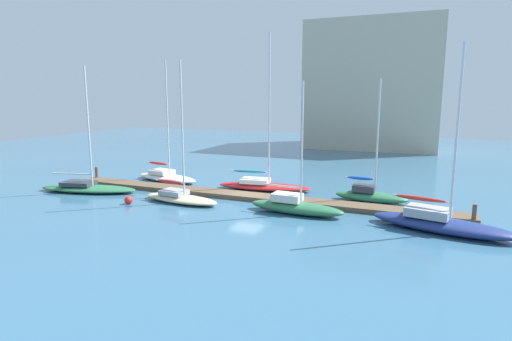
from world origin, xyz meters
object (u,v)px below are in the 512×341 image
sailboat_0 (87,187)px  sailboat_3 (263,184)px  sailboat_6 (440,222)px  harbor_building_distant (374,86)px  sailboat_5 (370,194)px  sailboat_1 (166,176)px  mooring_buoy_red (128,200)px  sailboat_2 (180,196)px  sailboat_4 (295,206)px

sailboat_0 → sailboat_3: sailboat_3 is taller
sailboat_0 → sailboat_6: sailboat_6 is taller
sailboat_0 → harbor_building_distant: (18.35, 43.50, 9.40)m
sailboat_5 → sailboat_6: bearing=-47.2°
sailboat_1 → sailboat_6: size_ratio=1.03×
sailboat_1 → mooring_buoy_red: size_ratio=18.62×
mooring_buoy_red → harbor_building_distant: bearing=75.0°
sailboat_0 → sailboat_6: bearing=-13.4°
sailboat_6 → mooring_buoy_red: 22.30m
sailboat_3 → sailboat_5: sailboat_3 is taller
sailboat_2 → sailboat_5: 15.07m
sailboat_0 → sailboat_6: 28.38m
sailboat_4 → harbor_building_distant: (-0.56, 42.97, 9.26)m
sailboat_5 → harbor_building_distant: harbor_building_distant is taller
sailboat_0 → sailboat_5: bearing=0.9°
sailboat_6 → harbor_building_distant: (-10.04, 43.34, 9.23)m
sailboat_2 → harbor_building_distant: size_ratio=0.54×
harbor_building_distant → sailboat_0: bearing=-112.9°
sailboat_2 → sailboat_6: sailboat_6 is taller
mooring_buoy_red → sailboat_1: bearing=106.6°
sailboat_3 → sailboat_5: (9.41, -0.62, 0.06)m
sailboat_0 → harbor_building_distant: bearing=53.5°
sailboat_4 → sailboat_6: sailboat_6 is taller
mooring_buoy_red → sailboat_4: bearing=11.3°
sailboat_1 → harbor_building_distant: 40.68m
sailboat_0 → harbor_building_distant: size_ratio=0.53×
sailboat_4 → sailboat_6: size_ratio=0.82×
sailboat_0 → sailboat_4: (18.90, 0.53, 0.15)m
sailboat_6 → mooring_buoy_red: (-22.19, -2.16, -0.29)m
sailboat_0 → sailboat_4: size_ratio=1.16×
sailboat_5 → sailboat_4: bearing=-126.4°
sailboat_0 → harbor_building_distant: 48.14m
sailboat_3 → sailboat_6: (14.44, -6.53, 0.07)m
sailboat_3 → harbor_building_distant: bearing=75.4°
harbor_building_distant → sailboat_3: bearing=-96.8°
sailboat_5 → sailboat_1: bearing=-179.7°
mooring_buoy_red → sailboat_0: bearing=162.1°
sailboat_0 → sailboat_2: sailboat_2 is taller
sailboat_4 → sailboat_5: size_ratio=0.97×
sailboat_3 → sailboat_1: bearing=171.9°
sailboat_5 → mooring_buoy_red: size_ratio=15.33×
sailboat_4 → harbor_building_distant: bearing=93.7°
sailboat_2 → sailboat_5: sailboat_2 is taller
sailboat_1 → harbor_building_distant: (14.78, 36.74, 9.32)m
sailboat_6 → sailboat_2: bearing=-167.6°
sailboat_2 → mooring_buoy_red: bearing=-142.5°
sailboat_0 → sailboat_2: (9.52, 0.08, 0.06)m
sailboat_1 → harbor_building_distant: size_ratio=0.58×
mooring_buoy_red → harbor_building_distant: (12.16, 45.50, 9.52)m
mooring_buoy_red → sailboat_2: bearing=32.0°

